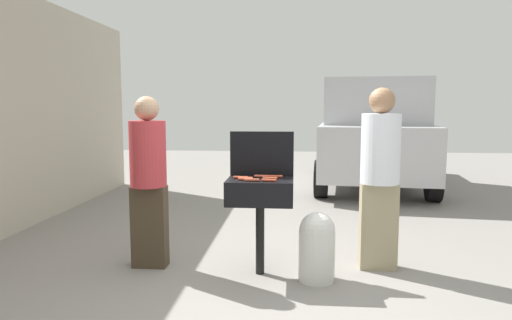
{
  "coord_description": "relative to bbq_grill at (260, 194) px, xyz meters",
  "views": [
    {
      "loc": [
        0.25,
        -3.88,
        1.54
      ],
      "look_at": [
        -0.14,
        0.78,
        1.0
      ],
      "focal_mm": 32.75,
      "sensor_mm": 36.0,
      "label": 1
    }
  ],
  "objects": [
    {
      "name": "hot_dog_5",
      "position": [
        -0.07,
        -0.13,
        0.15
      ],
      "size": [
        0.13,
        0.03,
        0.03
      ],
      "primitive_type": "cylinder",
      "rotation": [
        0.0,
        1.57,
        0.0
      ],
      "color": "#B74C33",
      "rests_on": "bbq_grill"
    },
    {
      "name": "hot_dog_6",
      "position": [
        0.09,
        -0.13,
        0.15
      ],
      "size": [
        0.13,
        0.04,
        0.03
      ],
      "primitive_type": "cylinder",
      "rotation": [
        0.0,
        1.57,
        -0.09
      ],
      "color": "#AD4228",
      "rests_on": "bbq_grill"
    },
    {
      "name": "parked_minivan",
      "position": [
        1.8,
        5.07,
        0.28
      ],
      "size": [
        2.4,
        4.57,
        2.02
      ],
      "rotation": [
        0.0,
        0.0,
        3.04
      ],
      "color": "#B7B7BC",
      "rests_on": "ground"
    },
    {
      "name": "hot_dog_3",
      "position": [
        -0.18,
        0.0,
        0.15
      ],
      "size": [
        0.13,
        0.03,
        0.03
      ],
      "primitive_type": "cylinder",
      "rotation": [
        0.0,
        1.57,
        -0.06
      ],
      "color": "#AD4228",
      "rests_on": "bbq_grill"
    },
    {
      "name": "person_right",
      "position": [
        1.11,
        0.25,
        0.19
      ],
      "size": [
        0.36,
        0.36,
        1.71
      ],
      "rotation": [
        0.0,
        0.0,
        2.98
      ],
      "color": "gray",
      "rests_on": "ground"
    },
    {
      "name": "hot_dog_7",
      "position": [
        0.09,
        -0.02,
        0.15
      ],
      "size": [
        0.13,
        0.03,
        0.03
      ],
      "primitive_type": "cylinder",
      "rotation": [
        0.0,
        1.57,
        -0.07
      ],
      "color": "#AD4228",
      "rests_on": "bbq_grill"
    },
    {
      "name": "propane_tank",
      "position": [
        0.51,
        -0.13,
        -0.42
      ],
      "size": [
        0.32,
        0.32,
        0.62
      ],
      "color": "silver",
      "rests_on": "ground"
    },
    {
      "name": "grill_lid_open",
      "position": [
        0.0,
        0.22,
        0.35
      ],
      "size": [
        0.6,
        0.05,
        0.42
      ],
      "primitive_type": "cube",
      "color": "black",
      "rests_on": "bbq_grill"
    },
    {
      "name": "bbq_grill",
      "position": [
        0.0,
        0.0,
        0.0
      ],
      "size": [
        0.6,
        0.44,
        0.88
      ],
      "color": "black",
      "rests_on": "ground"
    },
    {
      "name": "hot_dog_1",
      "position": [
        -0.13,
        -0.09,
        0.15
      ],
      "size": [
        0.13,
        0.03,
        0.03
      ],
      "primitive_type": "cylinder",
      "rotation": [
        0.0,
        1.57,
        -0.03
      ],
      "color": "#B74C33",
      "rests_on": "bbq_grill"
    },
    {
      "name": "hot_dog_4",
      "position": [
        0.0,
        0.1,
        0.15
      ],
      "size": [
        0.13,
        0.03,
        0.03
      ],
      "primitive_type": "cylinder",
      "rotation": [
        0.0,
        1.57,
        0.0
      ],
      "color": "#B74C33",
      "rests_on": "bbq_grill"
    },
    {
      "name": "hot_dog_0",
      "position": [
        0.13,
        0.09,
        0.15
      ],
      "size": [
        0.13,
        0.03,
        0.03
      ],
      "primitive_type": "cylinder",
      "rotation": [
        0.0,
        1.57,
        0.06
      ],
      "color": "#AD4228",
      "rests_on": "bbq_grill"
    },
    {
      "name": "person_left",
      "position": [
        -1.07,
        0.11,
        0.14
      ],
      "size": [
        0.34,
        0.34,
        1.63
      ],
      "rotation": [
        0.0,
        0.0,
        0.3
      ],
      "color": "#3F3323",
      "rests_on": "ground"
    },
    {
      "name": "ground_plane",
      "position": [
        0.06,
        -0.28,
        -0.74
      ],
      "size": [
        24.0,
        24.0,
        0.0
      ],
      "primitive_type": "plane",
      "color": "gray"
    },
    {
      "name": "hot_dog_2",
      "position": [
        -0.13,
        -0.04,
        0.15
      ],
      "size": [
        0.13,
        0.04,
        0.03
      ],
      "primitive_type": "cylinder",
      "rotation": [
        0.0,
        1.57,
        0.1
      ],
      "color": "#B74C33",
      "rests_on": "bbq_grill"
    }
  ]
}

